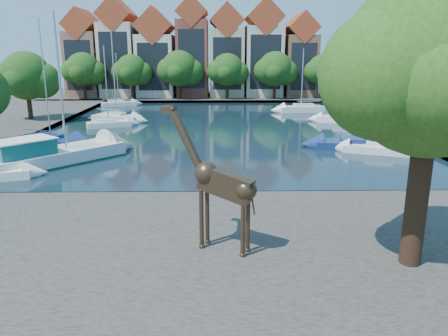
# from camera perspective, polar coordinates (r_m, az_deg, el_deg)

# --- Properties ---
(ground) EXTENTS (160.00, 160.00, 0.00)m
(ground) POSITION_cam_1_polar(r_m,az_deg,el_deg) (25.56, -1.16, -4.08)
(ground) COLOR #38332B
(ground) RESTS_ON ground
(water_basin) EXTENTS (38.00, 50.00, 0.08)m
(water_basin) POSITION_cam_1_polar(r_m,az_deg,el_deg) (48.86, -1.12, 5.23)
(water_basin) COLOR black
(water_basin) RESTS_ON ground
(near_quay) EXTENTS (50.00, 14.00, 0.50)m
(near_quay) POSITION_cam_1_polar(r_m,az_deg,el_deg) (18.98, -1.19, -10.32)
(near_quay) COLOR #4B4741
(near_quay) RESTS_ON ground
(far_quay) EXTENTS (60.00, 16.00, 0.50)m
(far_quay) POSITION_cam_1_polar(r_m,az_deg,el_deg) (80.56, -1.11, 9.27)
(far_quay) COLOR #4B4741
(far_quay) RESTS_ON ground
(right_quay) EXTENTS (14.00, 52.00, 0.50)m
(right_quay) POSITION_cam_1_polar(r_m,az_deg,el_deg) (54.82, 26.12, 5.00)
(right_quay) COLOR #4B4741
(right_quay) RESTS_ON ground
(plane_tree) EXTENTS (8.32, 6.40, 10.62)m
(plane_tree) POSITION_cam_1_polar(r_m,az_deg,el_deg) (16.93, 25.93, 11.17)
(plane_tree) COLOR #332114
(plane_tree) RESTS_ON near_quay
(townhouse_west_end) EXTENTS (5.44, 9.18, 14.93)m
(townhouse_west_end) POSITION_cam_1_polar(r_m,az_deg,el_deg) (83.40, -17.63, 13.69)
(townhouse_west_end) COLOR #885C4A
(townhouse_west_end) RESTS_ON far_quay
(townhouse_west_mid) EXTENTS (5.94, 9.18, 16.79)m
(townhouse_west_mid) POSITION_cam_1_polar(r_m,az_deg,el_deg) (81.93, -13.52, 14.57)
(townhouse_west_mid) COLOR beige
(townhouse_west_mid) RESTS_ON far_quay
(townhouse_west_inner) EXTENTS (6.43, 9.18, 15.15)m
(townhouse_west_inner) POSITION_cam_1_polar(r_m,az_deg,el_deg) (80.84, -8.83, 14.17)
(townhouse_west_inner) COLOR silver
(townhouse_west_inner) RESTS_ON far_quay
(townhouse_center) EXTENTS (5.44, 9.18, 16.93)m
(townhouse_center) POSITION_cam_1_polar(r_m,az_deg,el_deg) (80.24, -4.10, 15.02)
(townhouse_center) COLOR brown
(townhouse_center) RESTS_ON far_quay
(townhouse_east_inner) EXTENTS (5.94, 9.18, 15.79)m
(townhouse_east_inner) POSITION_cam_1_polar(r_m,az_deg,el_deg) (80.16, 0.34, 14.60)
(townhouse_east_inner) COLOR #C1B08A
(townhouse_east_inner) RESTS_ON far_quay
(townhouse_east_mid) EXTENTS (6.43, 9.18, 16.65)m
(townhouse_east_mid) POSITION_cam_1_polar(r_m,az_deg,el_deg) (80.58, 5.13, 14.81)
(townhouse_east_mid) COLOR beige
(townhouse_east_mid) RESTS_ON far_quay
(townhouse_east_end) EXTENTS (5.44, 9.18, 14.43)m
(townhouse_east_end) POSITION_cam_1_polar(r_m,az_deg,el_deg) (81.52, 9.79, 13.96)
(townhouse_east_end) COLOR brown
(townhouse_east_end) RESTS_ON far_quay
(far_tree_far_west) EXTENTS (7.28, 5.60, 7.68)m
(far_tree_far_west) POSITION_cam_1_polar(r_m,az_deg,el_deg) (77.87, -17.84, 12.01)
(far_tree_far_west) COLOR #332114
(far_tree_far_west) RESTS_ON far_quay
(far_tree_west) EXTENTS (6.76, 5.20, 7.36)m
(far_tree_west) POSITION_cam_1_polar(r_m,az_deg,el_deg) (76.01, -11.92, 12.26)
(far_tree_west) COLOR #332114
(far_tree_west) RESTS_ON far_quay
(far_tree_mid_west) EXTENTS (7.80, 6.00, 8.00)m
(far_tree_mid_west) POSITION_cam_1_polar(r_m,az_deg,el_deg) (74.94, -5.75, 12.63)
(far_tree_mid_west) COLOR #332114
(far_tree_mid_west) RESTS_ON far_quay
(far_tree_mid_east) EXTENTS (7.02, 5.40, 7.52)m
(far_tree_mid_east) POSITION_cam_1_polar(r_m,az_deg,el_deg) (74.74, 0.52, 12.57)
(far_tree_mid_east) COLOR #332114
(far_tree_mid_east) RESTS_ON far_quay
(far_tree_east) EXTENTS (7.54, 5.80, 7.84)m
(far_tree_east) POSITION_cam_1_polar(r_m,az_deg,el_deg) (75.38, 6.76, 12.58)
(far_tree_east) COLOR #332114
(far_tree_east) RESTS_ON far_quay
(far_tree_far_east) EXTENTS (6.76, 5.20, 7.36)m
(far_tree_far_east) POSITION_cam_1_polar(r_m,az_deg,el_deg) (76.86, 12.81, 12.24)
(far_tree_far_east) COLOR #332114
(far_tree_far_east) RESTS_ON far_quay
(side_tree_left_far) EXTENTS (7.28, 5.60, 7.88)m
(side_tree_left_far) POSITION_cam_1_polar(r_m,az_deg,el_deg) (56.66, -24.31, 10.73)
(side_tree_left_far) COLOR #332114
(side_tree_left_far) RESTS_ON left_quay
(giraffe_statue) EXTENTS (3.80, 2.18, 5.79)m
(giraffe_statue) POSITION_cam_1_polar(r_m,az_deg,el_deg) (17.30, -0.72, -1.87)
(giraffe_statue) COLOR #392A1C
(giraffe_statue) RESTS_ON near_quay
(motorsailer) EXTENTS (10.00, 10.56, 11.11)m
(motorsailer) POSITION_cam_1_polar(r_m,az_deg,el_deg) (35.11, -22.29, 1.67)
(motorsailer) COLOR silver
(motorsailer) RESTS_ON water_basin
(sailboat_left_b) EXTENTS (7.26, 4.84, 11.02)m
(sailboat_left_b) POSITION_cam_1_polar(r_m,az_deg,el_deg) (42.84, -21.67, 3.53)
(sailboat_left_b) COLOR navy
(sailboat_left_b) RESTS_ON water_basin
(sailboat_left_c) EXTENTS (5.06, 3.32, 8.86)m
(sailboat_left_c) POSITION_cam_1_polar(r_m,az_deg,el_deg) (51.00, -14.81, 5.75)
(sailboat_left_c) COLOR silver
(sailboat_left_c) RESTS_ON water_basin
(sailboat_left_d) EXTENTS (6.25, 3.98, 10.51)m
(sailboat_left_d) POSITION_cam_1_polar(r_m,az_deg,el_deg) (54.83, -13.85, 6.55)
(sailboat_left_d) COLOR silver
(sailboat_left_d) RESTS_ON water_basin
(sailboat_left_e) EXTENTS (5.48, 3.65, 8.02)m
(sailboat_left_e) POSITION_cam_1_polar(r_m,az_deg,el_deg) (70.23, -13.58, 8.26)
(sailboat_left_e) COLOR silver
(sailboat_left_e) RESTS_ON water_basin
(sailboat_right_a) EXTENTS (5.54, 3.55, 9.10)m
(sailboat_right_a) POSITION_cam_1_polar(r_m,az_deg,el_deg) (38.76, 19.23, 2.59)
(sailboat_right_a) COLOR silver
(sailboat_right_a) RESTS_ON water_basin
(sailboat_right_b) EXTENTS (6.48, 3.06, 11.45)m
(sailboat_right_b) POSITION_cam_1_polar(r_m,az_deg,el_deg) (39.91, 16.40, 3.19)
(sailboat_right_b) COLOR navy
(sailboat_right_b) RESTS_ON water_basin
(sailboat_right_c) EXTENTS (5.83, 3.53, 9.31)m
(sailboat_right_c) POSITION_cam_1_polar(r_m,az_deg,el_deg) (54.25, 15.03, 6.37)
(sailboat_right_c) COLOR white
(sailboat_right_c) RESTS_ON water_basin
(sailboat_right_d) EXTENTS (6.38, 2.99, 8.60)m
(sailboat_right_d) POSITION_cam_1_polar(r_m,az_deg,el_deg) (62.67, 10.02, 7.79)
(sailboat_right_d) COLOR silver
(sailboat_right_d) RESTS_ON water_basin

